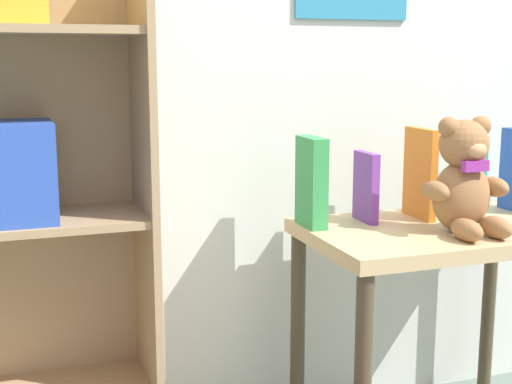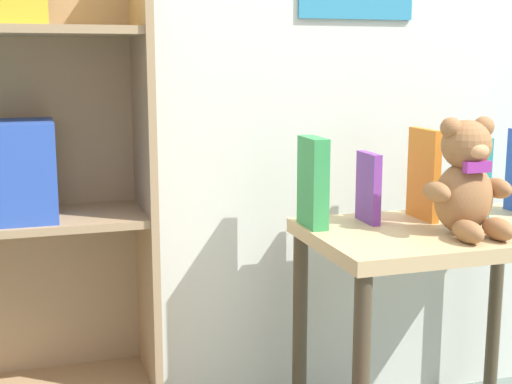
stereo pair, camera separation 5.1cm
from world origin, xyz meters
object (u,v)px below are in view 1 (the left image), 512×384
(display_table, at_px, (439,262))
(teddy_bear, at_px, (464,180))
(book_standing_green, at_px, (311,182))
(book_standing_orange, at_px, (420,173))
(book_standing_purple, at_px, (366,187))
(book_standing_teal, at_px, (468,175))

(display_table, relative_size, teddy_bear, 2.40)
(teddy_bear, distance_m, book_standing_green, 0.37)
(display_table, distance_m, book_standing_orange, 0.24)
(teddy_bear, xyz_separation_m, book_standing_orange, (-0.01, 0.18, -0.01))
(book_standing_green, height_order, book_standing_purple, book_standing_green)
(display_table, xyz_separation_m, book_standing_orange, (-0.00, 0.11, 0.21))
(book_standing_purple, bearing_deg, book_standing_teal, 0.91)
(book_standing_orange, bearing_deg, book_standing_purple, 176.48)
(book_standing_purple, height_order, book_standing_orange, book_standing_orange)
(book_standing_purple, xyz_separation_m, book_standing_orange, (0.16, -0.01, 0.03))
(book_standing_orange, distance_m, book_standing_teal, 0.16)
(book_standing_purple, bearing_deg, book_standing_orange, -1.43)
(book_standing_green, xyz_separation_m, book_standing_purple, (0.16, 0.00, -0.02))
(book_standing_teal, bearing_deg, book_standing_green, 177.53)
(book_standing_green, bearing_deg, book_standing_teal, 0.72)
(display_table, relative_size, book_standing_purple, 3.75)
(display_table, relative_size, book_standing_teal, 3.17)
(display_table, relative_size, book_standing_orange, 2.85)
(book_standing_green, bearing_deg, display_table, -18.74)
(book_standing_orange, bearing_deg, book_standing_teal, 1.17)
(teddy_bear, bearing_deg, book_standing_purple, 131.96)
(display_table, bearing_deg, book_standing_purple, 144.06)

